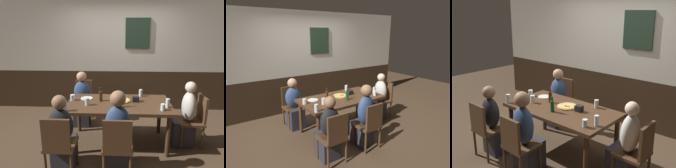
{
  "view_description": "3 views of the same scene",
  "coord_description": "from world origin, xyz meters",
  "views": [
    {
      "loc": [
        0.04,
        -3.19,
        1.93
      ],
      "look_at": [
        -0.11,
        -0.06,
        1.08
      ],
      "focal_mm": 32.43,
      "sensor_mm": 36.0,
      "label": 1
    },
    {
      "loc": [
        -2.32,
        -3.24,
        2.08
      ],
      "look_at": [
        -0.02,
        0.1,
        1.02
      ],
      "focal_mm": 32.1,
      "sensor_mm": 36.0,
      "label": 2
    },
    {
      "loc": [
        2.51,
        -2.79,
        2.21
      ],
      "look_at": [
        -0.06,
        0.13,
        1.08
      ],
      "focal_mm": 41.9,
      "sensor_mm": 36.0,
      "label": 3
    }
  ],
  "objects": [
    {
      "name": "dining_table",
      "position": [
        0.0,
        0.0,
        0.66
      ],
      "size": [
        1.73,
        0.92,
        0.74
      ],
      "color": "#472D1C",
      "rests_on": "ground_plane"
    },
    {
      "name": "person_left_far",
      "position": [
        -0.76,
        0.71,
        0.47
      ],
      "size": [
        0.34,
        0.37,
        1.11
      ],
      "color": "#2D2D38",
      "rests_on": "ground_plane"
    },
    {
      "name": "person_left_near",
      "position": [
        -0.76,
        -0.71,
        0.47
      ],
      "size": [
        0.34,
        0.37,
        1.11
      ],
      "color": "#2D2D38",
      "rests_on": "ground_plane"
    },
    {
      "name": "ground_plane",
      "position": [
        0.0,
        0.0,
        0.0
      ],
      "size": [
        12.0,
        12.0,
        0.0
      ],
      "primitive_type": "plane",
      "color": "#4C3826"
    },
    {
      "name": "wall_back",
      "position": [
        0.0,
        1.65,
        1.3
      ],
      "size": [
        6.4,
        0.13,
        2.6
      ],
      "color": "#332316",
      "rests_on": "ground_plane"
    },
    {
      "name": "pint_glass_pale",
      "position": [
        0.4,
        0.36,
        0.79
      ],
      "size": [
        0.06,
        0.06,
        0.13
      ],
      "color": "silver",
      "rests_on": "dining_table"
    },
    {
      "name": "pizza",
      "position": [
        0.04,
        0.09,
        0.75
      ],
      "size": [
        0.32,
        0.32,
        0.03
      ],
      "color": "tan",
      "rests_on": "dining_table"
    },
    {
      "name": "chair_left_near",
      "position": [
        -0.76,
        -0.88,
        0.5
      ],
      "size": [
        0.4,
        0.4,
        0.88
      ],
      "color": "#513521",
      "rests_on": "ground_plane"
    },
    {
      "name": "highball_clear",
      "position": [
        -0.8,
        -0.39,
        0.8
      ],
      "size": [
        0.07,
        0.07,
        0.14
      ],
      "color": "silver",
      "rests_on": "dining_table"
    },
    {
      "name": "tumbler_short",
      "position": [
        -0.8,
        0.08,
        0.79
      ],
      "size": [
        0.08,
        0.08,
        0.1
      ],
      "color": "silver",
      "rests_on": "dining_table"
    },
    {
      "name": "tumbler_water",
      "position": [
        -0.51,
        -0.13,
        0.79
      ],
      "size": [
        0.07,
        0.07,
        0.12
      ],
      "color": "silver",
      "rests_on": "dining_table"
    },
    {
      "name": "beer_glass_half",
      "position": [
        0.77,
        -0.18,
        0.8
      ],
      "size": [
        0.06,
        0.06,
        0.15
      ],
      "color": "silver",
      "rests_on": "dining_table"
    },
    {
      "name": "condiment_caddy",
      "position": [
        0.29,
        0.07,
        0.79
      ],
      "size": [
        0.11,
        0.09,
        0.09
      ],
      "primitive_type": "cube",
      "color": "black",
      "rests_on": "dining_table"
    },
    {
      "name": "plate_white_large",
      "position": [
        -0.57,
        0.18,
        0.75
      ],
      "size": [
        0.21,
        0.21,
        0.01
      ],
      "primitive_type": "cylinder",
      "color": "white",
      "rests_on": "dining_table"
    },
    {
      "name": "pint_glass_stout",
      "position": [
        0.68,
        -0.3,
        0.79
      ],
      "size": [
        0.07,
        0.07,
        0.1
      ],
      "color": "silver",
      "rests_on": "dining_table"
    },
    {
      "name": "beer_bottle_green",
      "position": [
        0.0,
        -0.2,
        0.83
      ],
      "size": [
        0.06,
        0.06,
        0.24
      ],
      "color": "#194723",
      "rests_on": "dining_table"
    },
    {
      "name": "chair_head_east",
      "position": [
        1.28,
        0.0,
        0.5
      ],
      "size": [
        0.4,
        0.4,
        0.88
      ],
      "color": "#513521",
      "rests_on": "ground_plane"
    },
    {
      "name": "beer_bottle_brown",
      "position": [
        -0.31,
        0.07,
        0.83
      ],
      "size": [
        0.06,
        0.06,
        0.24
      ],
      "color": "#42230F",
      "rests_on": "dining_table"
    },
    {
      "name": "person_mid_near",
      "position": [
        0.0,
        -0.72,
        0.51
      ],
      "size": [
        0.34,
        0.37,
        1.18
      ],
      "color": "#2D2D38",
      "rests_on": "ground_plane"
    },
    {
      "name": "chair_mid_near",
      "position": [
        0.0,
        -0.88,
        0.5
      ],
      "size": [
        0.4,
        0.4,
        0.88
      ],
      "color": "#513521",
      "rests_on": "ground_plane"
    },
    {
      "name": "chair_left_far",
      "position": [
        -0.76,
        0.88,
        0.5
      ],
      "size": [
        0.4,
        0.4,
        0.88
      ],
      "color": "#513521",
      "rests_on": "ground_plane"
    },
    {
      "name": "person_head_east",
      "position": [
        1.12,
        0.0,
        0.47
      ],
      "size": [
        0.37,
        0.34,
        1.12
      ],
      "color": "#2D2D38",
      "rests_on": "ground_plane"
    }
  ]
}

